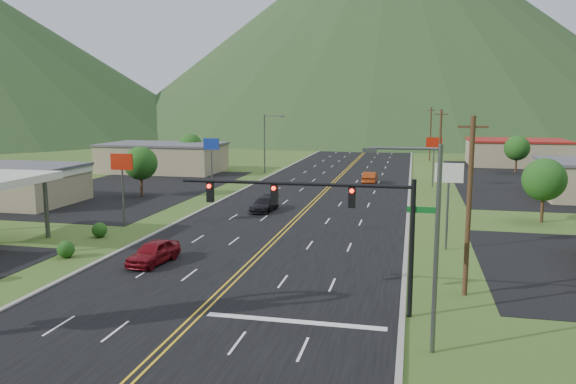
% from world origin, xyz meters
% --- Properties ---
extents(traffic_signal, '(13.10, 0.43, 7.00)m').
position_xyz_m(traffic_signal, '(6.48, 14.00, 5.33)').
color(traffic_signal, black).
rests_on(traffic_signal, ground).
extents(streetlight_east, '(3.28, 0.25, 9.00)m').
position_xyz_m(streetlight_east, '(11.18, 10.00, 5.18)').
color(streetlight_east, '#59595E').
rests_on(streetlight_east, ground).
extents(streetlight_west, '(3.28, 0.25, 9.00)m').
position_xyz_m(streetlight_west, '(-11.68, 70.00, 5.18)').
color(streetlight_west, '#59595E').
rests_on(streetlight_west, ground).
extents(building_west_mid, '(14.40, 10.40, 4.10)m').
position_xyz_m(building_west_mid, '(-32.00, 38.00, 2.27)').
color(building_west_mid, '#9C8A6C').
rests_on(building_west_mid, ground).
extents(building_west_far, '(18.40, 11.40, 4.50)m').
position_xyz_m(building_west_far, '(-28.00, 68.00, 2.26)').
color(building_west_far, '#9C8A6C').
rests_on(building_west_far, ground).
extents(building_east_far, '(16.40, 12.40, 4.50)m').
position_xyz_m(building_east_far, '(28.00, 90.00, 2.26)').
color(building_east_far, '#9C8A6C').
rests_on(building_east_far, ground).
extents(pole_sign_west_a, '(2.00, 0.18, 6.40)m').
position_xyz_m(pole_sign_west_a, '(-14.00, 30.00, 5.05)').
color(pole_sign_west_a, '#59595E').
rests_on(pole_sign_west_a, ground).
extents(pole_sign_west_b, '(2.00, 0.18, 6.40)m').
position_xyz_m(pole_sign_west_b, '(-14.00, 52.00, 5.05)').
color(pole_sign_west_b, '#59595E').
rests_on(pole_sign_west_b, ground).
extents(pole_sign_east_a, '(2.00, 0.18, 6.40)m').
position_xyz_m(pole_sign_east_a, '(13.00, 28.00, 5.05)').
color(pole_sign_east_a, '#59595E').
rests_on(pole_sign_east_a, ground).
extents(pole_sign_east_b, '(2.00, 0.18, 6.40)m').
position_xyz_m(pole_sign_east_b, '(13.00, 60.00, 5.05)').
color(pole_sign_east_b, '#59595E').
rests_on(pole_sign_east_b, ground).
extents(tree_west_a, '(3.84, 3.84, 5.82)m').
position_xyz_m(tree_west_a, '(-20.00, 45.00, 3.89)').
color(tree_west_a, '#382314').
rests_on(tree_west_a, ground).
extents(tree_west_b, '(3.84, 3.84, 5.82)m').
position_xyz_m(tree_west_b, '(-25.00, 72.00, 3.89)').
color(tree_west_b, '#382314').
rests_on(tree_west_b, ground).
extents(tree_east_a, '(3.84, 3.84, 5.82)m').
position_xyz_m(tree_east_a, '(22.00, 40.00, 3.89)').
color(tree_east_a, '#382314').
rests_on(tree_east_a, ground).
extents(tree_east_b, '(3.84, 3.84, 5.82)m').
position_xyz_m(tree_east_b, '(26.00, 78.00, 3.89)').
color(tree_east_b, '#382314').
rests_on(tree_east_b, ground).
extents(utility_pole_a, '(1.60, 0.28, 10.00)m').
position_xyz_m(utility_pole_a, '(13.50, 18.00, 5.13)').
color(utility_pole_a, '#382314').
rests_on(utility_pole_a, ground).
extents(utility_pole_b, '(1.60, 0.28, 10.00)m').
position_xyz_m(utility_pole_b, '(13.50, 55.00, 5.13)').
color(utility_pole_b, '#382314').
rests_on(utility_pole_b, ground).
extents(utility_pole_c, '(1.60, 0.28, 10.00)m').
position_xyz_m(utility_pole_c, '(13.50, 95.00, 5.13)').
color(utility_pole_c, '#382314').
rests_on(utility_pole_c, ground).
extents(utility_pole_d, '(1.60, 0.28, 10.00)m').
position_xyz_m(utility_pole_d, '(13.50, 135.00, 5.13)').
color(utility_pole_d, '#382314').
rests_on(utility_pole_d, ground).
extents(mountain_n, '(220.00, 220.00, 85.00)m').
position_xyz_m(mountain_n, '(0.00, 220.00, 42.50)').
color(mountain_n, '#1E3B1B').
rests_on(mountain_n, ground).
extents(car_red_near, '(2.45, 4.76, 1.55)m').
position_xyz_m(car_red_near, '(-6.31, 19.86, 0.77)').
color(car_red_near, maroon).
rests_on(car_red_near, ground).
extents(car_dark_mid, '(2.29, 4.89, 1.38)m').
position_xyz_m(car_dark_mid, '(-3.87, 39.40, 0.69)').
color(car_dark_mid, black).
rests_on(car_dark_mid, ground).
extents(car_red_far, '(1.79, 4.93, 1.62)m').
position_xyz_m(car_red_far, '(4.90, 61.16, 0.81)').
color(car_red_far, maroon).
rests_on(car_red_far, ground).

